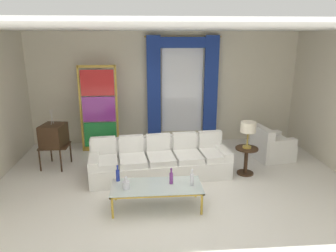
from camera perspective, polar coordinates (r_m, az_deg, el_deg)
The scene contains 16 objects.
ground_plane at distance 6.25m, azimuth 1.39°, elevation -11.58°, with size 16.00×16.00×0.00m, color white.
wall_rear at distance 8.70m, azimuth -0.63°, elevation 6.80°, with size 8.00×0.12×3.00m, color beige.
ceiling_slab at distance 6.34m, azimuth 0.81°, elevation 17.14°, with size 8.00×7.60×0.04m, color white.
curtained_window at distance 8.55m, azimuth 2.64°, elevation 8.25°, with size 2.00×0.17×2.70m.
couch_white_long at distance 6.81m, azimuth -1.53°, elevation -6.34°, with size 2.99×1.21×0.86m.
coffee_table at distance 5.56m, azimuth -2.07°, elevation -10.95°, with size 1.56×0.68×0.41m.
bottle_blue_decanter at distance 5.51m, azimuth 4.35°, elevation -9.45°, with size 0.07×0.07×0.30m.
bottle_crystal_tall at distance 5.72m, azimuth -9.03°, elevation -8.63°, with size 0.07×0.07×0.30m.
bottle_amber_squat at distance 5.56m, azimuth 0.59°, elevation -9.23°, with size 0.06×0.06×0.29m.
bottle_ruby_flask at distance 5.45m, azimuth -7.55°, elevation -10.37°, with size 0.12×0.12×0.23m.
vintage_tv at distance 7.52m, azimuth -19.90°, elevation -1.72°, with size 0.62×0.67×1.35m.
armchair_white at distance 8.07m, azimuth 17.96°, elevation -3.64°, with size 0.95×0.93×0.80m.
stained_glass_divider at distance 8.18m, azimuth -12.31°, elevation 2.67°, with size 0.95×0.05×2.20m.
peacock_figurine at distance 7.93m, azimuth -9.91°, elevation -3.96°, with size 0.44×0.60×0.50m.
round_side_table at distance 7.03m, azimuth 13.87°, elevation -5.67°, with size 0.48×0.48×0.59m.
table_lamp_brass at distance 6.81m, azimuth 14.25°, elevation -0.41°, with size 0.32×0.32×0.57m.
Camera 1 is at (-0.59, -5.51, 2.90)m, focal length 33.87 mm.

